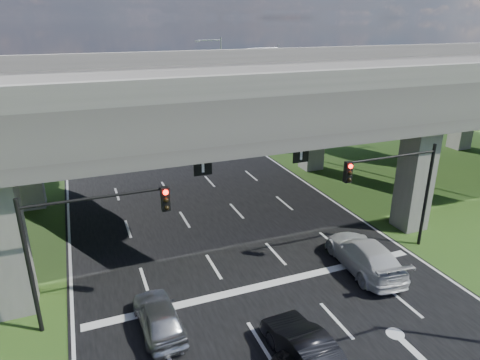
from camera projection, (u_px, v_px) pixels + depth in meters
ground at (299, 331)px, 17.81m from camera, size 160.00×160.00×0.00m
road at (221, 228)px, 26.51m from camera, size 18.00×120.00×0.03m
overpass at (208, 95)px, 25.44m from camera, size 80.00×15.00×10.00m
signal_right at (398, 182)px, 22.43m from camera, size 5.76×0.54×6.00m
signal_left at (84, 233)px, 17.09m from camera, size 5.76×0.54×6.00m
streetlight_far at (273, 91)px, 40.07m from camera, size 3.38×0.25×10.00m
streetlight_beyond at (218, 72)px, 53.99m from camera, size 3.38×0.25×10.00m
tree_left_far at (19, 85)px, 48.11m from camera, size 4.80×4.80×8.32m
tree_right_near at (282, 96)px, 45.04m from camera, size 4.20×4.20×7.28m
tree_right_mid at (274, 87)px, 53.14m from camera, size 3.91×3.90×6.76m
tree_right_far at (223, 76)px, 58.51m from camera, size 4.50×4.50×7.80m
car_silver at (159, 316)px, 17.63m from camera, size 1.80×4.11×1.38m
car_dark at (305, 349)px, 15.83m from camera, size 1.78×4.47×1.45m
car_white at (364, 255)px, 21.98m from camera, size 2.77×5.68×1.59m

